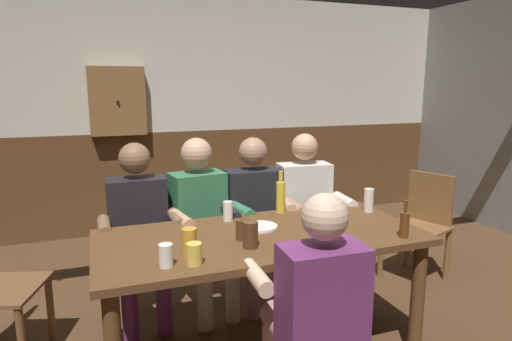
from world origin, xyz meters
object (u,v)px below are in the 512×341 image
object	(u,v)px
person_0	(139,225)
pint_glass_4	(194,254)
person_3	(306,207)
bottle_0	(405,224)
pint_glass_6	(369,200)
pint_glass_0	(228,211)
pint_glass_2	(250,235)
person_1	(202,217)
wall_dart_cabinet	(117,101)
pint_glass_5	(190,242)
dining_table	(262,251)
table_candle	(322,208)
person_2	(256,213)
pint_glass_1	(166,255)
person_4	(314,303)
pint_glass_3	(243,229)
bottle_1	(281,196)
chair_empty_near_right	(421,222)
plate_0	(260,227)

from	to	relation	value
person_0	pint_glass_4	world-z (taller)	person_0
person_3	bottle_0	bearing A→B (deg)	102.56
pint_glass_4	pint_glass_6	distance (m)	1.39
pint_glass_0	pint_glass_6	world-z (taller)	pint_glass_6
pint_glass_2	person_1	bearing A→B (deg)	94.59
wall_dart_cabinet	pint_glass_5	bearing A→B (deg)	-86.44
dining_table	pint_glass_6	xyz separation A→B (m)	(0.85, 0.18, 0.18)
dining_table	pint_glass_4	bearing A→B (deg)	-147.23
pint_glass_2	wall_dart_cabinet	xyz separation A→B (m)	(-0.50, 2.69, 0.61)
table_candle	pint_glass_6	world-z (taller)	pint_glass_6
person_2	wall_dart_cabinet	size ratio (longest dim) A/B	1.76
pint_glass_1	pint_glass_2	size ratio (longest dim) A/B	0.79
person_1	person_4	world-z (taller)	person_1
person_4	pint_glass_3	bearing A→B (deg)	104.40
table_candle	bottle_1	distance (m)	0.29
pint_glass_2	pint_glass_3	world-z (taller)	pint_glass_2
person_3	pint_glass_2	xyz separation A→B (m)	(-0.75, -0.84, 0.15)
pint_glass_2	pint_glass_3	xyz separation A→B (m)	(0.00, 0.14, -0.01)
chair_empty_near_right	pint_glass_1	world-z (taller)	chair_empty_near_right
pint_glass_3	bottle_0	bearing A→B (deg)	-18.57
person_4	pint_glass_6	world-z (taller)	person_4
pint_glass_3	wall_dart_cabinet	bearing A→B (deg)	101.06
person_4	pint_glass_2	size ratio (longest dim) A/B	8.23
dining_table	person_2	size ratio (longest dim) A/B	1.52
plate_0	person_2	bearing A→B (deg)	72.34
person_0	table_candle	xyz separation A→B (m)	(1.15, -0.42, 0.12)
person_1	pint_glass_1	distance (m)	1.02
pint_glass_2	wall_dart_cabinet	bearing A→B (deg)	100.44
person_0	pint_glass_0	world-z (taller)	person_0
dining_table	person_0	world-z (taller)	person_0
person_0	wall_dart_cabinet	distance (m)	2.00
pint_glass_2	pint_glass_3	size ratio (longest dim) A/B	1.25
pint_glass_2	table_candle	bearing A→B (deg)	32.25
pint_glass_0	pint_glass_6	distance (m)	0.97
pint_glass_6	wall_dart_cabinet	bearing A→B (deg)	122.28
pint_glass_4	wall_dart_cabinet	size ratio (longest dim) A/B	0.15
pint_glass_3	pint_glass_4	distance (m)	0.42
person_0	dining_table	bearing A→B (deg)	133.40
table_candle	pint_glass_1	bearing A→B (deg)	-155.39
pint_glass_1	pint_glass_5	bearing A→B (deg)	33.96
table_candle	pint_glass_2	distance (m)	0.77
pint_glass_4	pint_glass_5	distance (m)	0.11
pint_glass_6	person_4	bearing A→B (deg)	-135.74
table_candle	plate_0	size ratio (longest dim) A/B	0.38
bottle_1	table_candle	bearing A→B (deg)	-28.00
bottle_0	pint_glass_6	world-z (taller)	bottle_0
person_1	person_4	distance (m)	1.32
pint_glass_3	pint_glass_6	distance (m)	1.00
pint_glass_3	wall_dart_cabinet	distance (m)	2.67
person_1	plate_0	world-z (taller)	person_1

